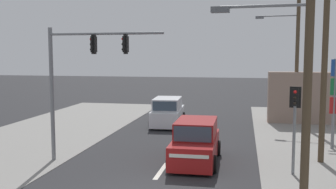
{
  "coord_description": "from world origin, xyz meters",
  "views": [
    {
      "loc": [
        3.3,
        -12.57,
        4.82
      ],
      "look_at": [
        0.09,
        4.0,
        3.09
      ],
      "focal_mm": 42.0,
      "sensor_mm": 36.0,
      "label": 1
    }
  ],
  "objects_px": {
    "suv_kerbside_parked": "(168,112)",
    "traffic_signal_mast": "(78,70)",
    "suv_crossing_left": "(196,143)",
    "pedestal_signal_right_kerb": "(295,115)",
    "utility_pole_midground_right": "(325,57)",
    "utility_pole_background_right": "(296,43)",
    "utility_pole_foreground_right": "(303,59)"
  },
  "relations": [
    {
      "from": "suv_kerbside_parked",
      "to": "traffic_signal_mast",
      "type": "bearing_deg",
      "value": -102.21
    },
    {
      "from": "suv_crossing_left",
      "to": "pedestal_signal_right_kerb",
      "type": "bearing_deg",
      "value": -16.0
    },
    {
      "from": "utility_pole_midground_right",
      "to": "suv_crossing_left",
      "type": "relative_size",
      "value": 1.96
    },
    {
      "from": "utility_pole_background_right",
      "to": "pedestal_signal_right_kerb",
      "type": "distance_m",
      "value": 13.0
    },
    {
      "from": "utility_pole_midground_right",
      "to": "pedestal_signal_right_kerb",
      "type": "distance_m",
      "value": 3.46
    },
    {
      "from": "suv_crossing_left",
      "to": "suv_kerbside_parked",
      "type": "distance_m",
      "value": 9.28
    },
    {
      "from": "utility_pole_background_right",
      "to": "traffic_signal_mast",
      "type": "relative_size",
      "value": 1.73
    },
    {
      "from": "utility_pole_foreground_right",
      "to": "utility_pole_background_right",
      "type": "height_order",
      "value": "utility_pole_background_right"
    },
    {
      "from": "utility_pole_background_right",
      "to": "pedestal_signal_right_kerb",
      "type": "relative_size",
      "value": 2.92
    },
    {
      "from": "utility_pole_foreground_right",
      "to": "utility_pole_background_right",
      "type": "relative_size",
      "value": 0.83
    },
    {
      "from": "traffic_signal_mast",
      "to": "utility_pole_background_right",
      "type": "bearing_deg",
      "value": 49.29
    },
    {
      "from": "utility_pole_midground_right",
      "to": "suv_kerbside_parked",
      "type": "relative_size",
      "value": 1.93
    },
    {
      "from": "suv_crossing_left",
      "to": "suv_kerbside_parked",
      "type": "height_order",
      "value": "same"
    },
    {
      "from": "utility_pole_background_right",
      "to": "suv_kerbside_parked",
      "type": "relative_size",
      "value": 2.25
    },
    {
      "from": "utility_pole_midground_right",
      "to": "pedestal_signal_right_kerb",
      "type": "xyz_separation_m",
      "value": [
        -1.45,
        -2.16,
        -2.29
      ]
    },
    {
      "from": "utility_pole_foreground_right",
      "to": "pedestal_signal_right_kerb",
      "type": "relative_size",
      "value": 2.44
    },
    {
      "from": "utility_pole_midground_right",
      "to": "utility_pole_background_right",
      "type": "xyz_separation_m",
      "value": [
        0.02,
        10.36,
        0.87
      ]
    },
    {
      "from": "utility_pole_foreground_right",
      "to": "pedestal_signal_right_kerb",
      "type": "height_order",
      "value": "utility_pole_foreground_right"
    },
    {
      "from": "utility_pole_foreground_right",
      "to": "traffic_signal_mast",
      "type": "relative_size",
      "value": 1.45
    },
    {
      "from": "pedestal_signal_right_kerb",
      "to": "utility_pole_foreground_right",
      "type": "bearing_deg",
      "value": -94.48
    },
    {
      "from": "utility_pole_foreground_right",
      "to": "suv_crossing_left",
      "type": "distance_m",
      "value": 7.39
    },
    {
      "from": "traffic_signal_mast",
      "to": "utility_pole_midground_right",
      "type": "bearing_deg",
      "value": 10.69
    },
    {
      "from": "suv_crossing_left",
      "to": "suv_kerbside_parked",
      "type": "relative_size",
      "value": 0.98
    },
    {
      "from": "pedestal_signal_right_kerb",
      "to": "suv_crossing_left",
      "type": "bearing_deg",
      "value": 164.0
    },
    {
      "from": "utility_pole_background_right",
      "to": "pedestal_signal_right_kerb",
      "type": "xyz_separation_m",
      "value": [
        -1.47,
        -12.53,
        -3.15
      ]
    },
    {
      "from": "utility_pole_foreground_right",
      "to": "suv_crossing_left",
      "type": "xyz_separation_m",
      "value": [
        -3.76,
        5.1,
        -3.81
      ]
    },
    {
      "from": "utility_pole_background_right",
      "to": "suv_crossing_left",
      "type": "height_order",
      "value": "utility_pole_background_right"
    },
    {
      "from": "utility_pole_background_right",
      "to": "pedestal_signal_right_kerb",
      "type": "height_order",
      "value": "utility_pole_background_right"
    },
    {
      "from": "utility_pole_midground_right",
      "to": "traffic_signal_mast",
      "type": "height_order",
      "value": "utility_pole_midground_right"
    },
    {
      "from": "utility_pole_midground_right",
      "to": "pedestal_signal_right_kerb",
      "type": "bearing_deg",
      "value": -123.81
    },
    {
      "from": "utility_pole_midground_right",
      "to": "utility_pole_background_right",
      "type": "distance_m",
      "value": 10.4
    },
    {
      "from": "suv_crossing_left",
      "to": "traffic_signal_mast",
      "type": "bearing_deg",
      "value": -168.82
    }
  ]
}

